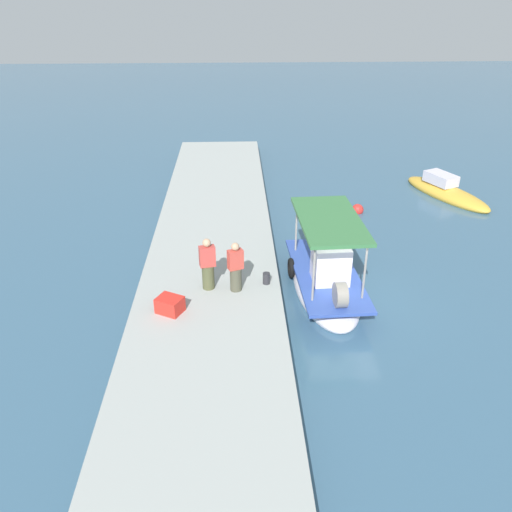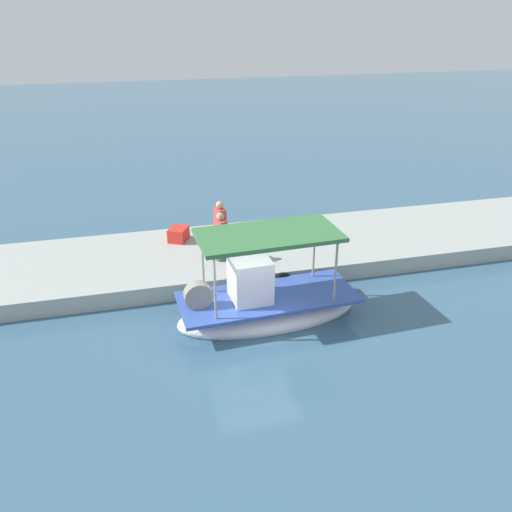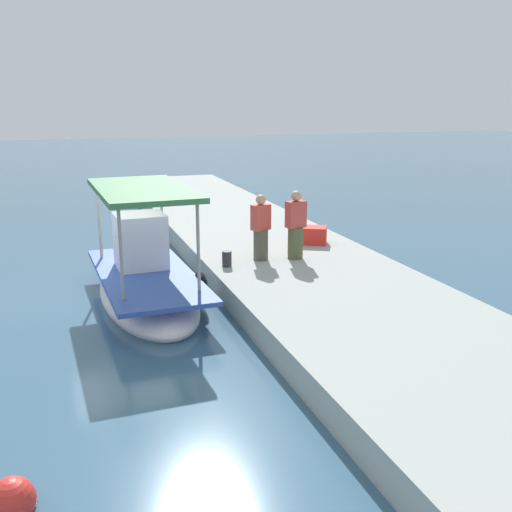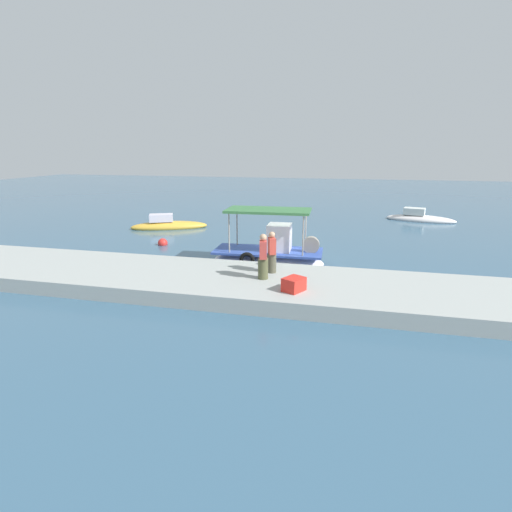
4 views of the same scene
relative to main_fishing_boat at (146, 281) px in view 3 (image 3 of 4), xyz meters
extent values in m
plane|color=#3A5F7A|center=(0.53, 0.58, -0.49)|extent=(120.00, 120.00, 0.00)
cube|color=#A3A8A4|center=(0.53, -4.00, -0.20)|extent=(36.00, 4.75, 0.58)
ellipsoid|color=white|center=(-0.09, 0.00, -0.35)|extent=(5.54, 2.32, 0.98)
cube|color=#3552AC|center=(-0.09, 0.00, 0.19)|extent=(5.32, 2.31, 0.10)
cube|color=white|center=(0.46, 0.03, 0.84)|extent=(1.15, 1.20, 1.40)
cylinder|color=gray|center=(1.62, 0.87, 1.13)|extent=(0.07, 0.07, 1.98)
cylinder|color=gray|center=(1.69, -0.72, 1.13)|extent=(0.07, 0.07, 1.98)
cylinder|color=gray|center=(-1.87, 0.72, 1.13)|extent=(0.07, 0.07, 1.98)
cylinder|color=gray|center=(-1.80, -0.87, 1.13)|extent=(0.07, 0.07, 1.98)
cube|color=#3B7743|center=(-0.09, 0.00, 2.19)|extent=(4.07, 2.16, 0.12)
torus|color=black|center=(-0.86, -1.12, -0.01)|extent=(0.75, 0.21, 0.74)
cylinder|color=gray|center=(1.98, 0.09, 0.59)|extent=(0.81, 0.38, 0.80)
cylinder|color=#505435|center=(0.54, -4.01, 0.50)|extent=(0.48, 0.48, 0.83)
cube|color=#C4443E|center=(0.54, -4.01, 1.27)|extent=(0.38, 0.56, 0.69)
sphere|color=tan|center=(0.54, -4.01, 1.75)|extent=(0.27, 0.27, 0.27)
cylinder|color=#4F4E3D|center=(0.71, -3.10, 0.49)|extent=(0.50, 0.50, 0.80)
cube|color=#CD483C|center=(0.71, -3.10, 1.21)|extent=(0.43, 0.55, 0.66)
sphere|color=tan|center=(0.71, -3.10, 1.67)|extent=(0.26, 0.26, 0.26)
cylinder|color=#2D2D33|center=(0.35, -2.08, 0.28)|extent=(0.24, 0.24, 0.40)
cube|color=red|center=(1.92, -5.13, 0.33)|extent=(0.89, 0.95, 0.49)
sphere|color=red|center=(-7.02, 2.65, -0.38)|extent=(0.57, 0.57, 0.57)
camera|label=1|loc=(15.48, -3.05, 9.06)|focal=36.68mm
camera|label=2|loc=(3.65, 13.10, 7.91)|focal=37.15mm
camera|label=3|loc=(-13.72, 1.86, 4.21)|focal=42.35mm
camera|label=4|loc=(3.81, -18.89, 5.04)|focal=28.53mm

